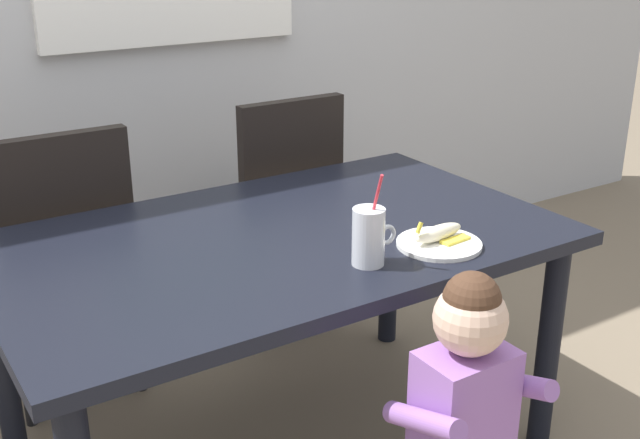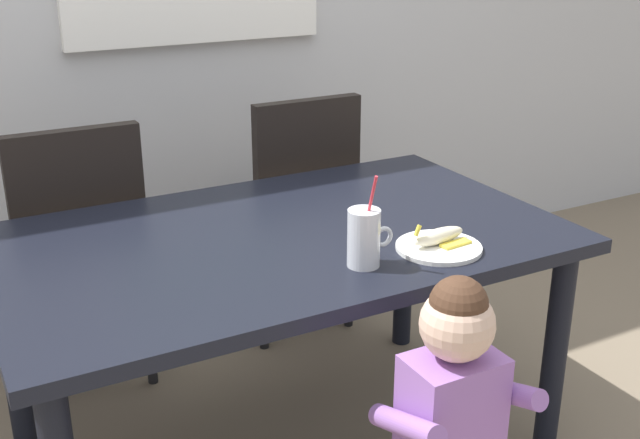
# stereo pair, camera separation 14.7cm
# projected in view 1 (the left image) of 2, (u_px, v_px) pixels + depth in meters

# --- Properties ---
(dining_table) EXTENTS (1.58, 0.95, 0.74)m
(dining_table) POSITION_uv_depth(u_px,v_px,m) (279.00, 263.00, 2.22)
(dining_table) COLOR black
(dining_table) RESTS_ON ground
(dining_chair_left) EXTENTS (0.44, 0.45, 0.96)m
(dining_chair_left) POSITION_uv_depth(u_px,v_px,m) (62.00, 250.00, 2.57)
(dining_chair_left) COLOR black
(dining_chair_left) RESTS_ON ground
(dining_chair_right) EXTENTS (0.44, 0.45, 0.96)m
(dining_chair_right) POSITION_uv_depth(u_px,v_px,m) (278.00, 201.00, 3.02)
(dining_chair_right) COLOR black
(dining_chair_right) RESTS_ON ground
(toddler_standing) EXTENTS (0.33, 0.24, 0.84)m
(toddler_standing) POSITION_uv_depth(u_px,v_px,m) (465.00, 395.00, 1.82)
(toddler_standing) COLOR #3F4760
(toddler_standing) RESTS_ON ground
(milk_cup) EXTENTS (0.13, 0.08, 0.25)m
(milk_cup) POSITION_uv_depth(u_px,v_px,m) (369.00, 240.00, 1.98)
(milk_cup) COLOR silver
(milk_cup) RESTS_ON dining_table
(snack_plate) EXTENTS (0.23, 0.23, 0.01)m
(snack_plate) POSITION_uv_depth(u_px,v_px,m) (439.00, 244.00, 2.11)
(snack_plate) COLOR white
(snack_plate) RESTS_ON dining_table
(peeled_banana) EXTENTS (0.17, 0.11, 0.07)m
(peeled_banana) POSITION_uv_depth(u_px,v_px,m) (439.00, 233.00, 2.11)
(peeled_banana) COLOR #F4EAC6
(peeled_banana) RESTS_ON snack_plate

